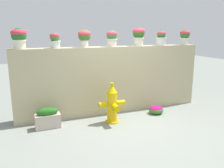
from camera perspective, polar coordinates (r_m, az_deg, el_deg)
The scene contains 12 objects.
ground_plane at distance 5.33m, azimuth 4.57°, elevation -10.16°, with size 24.00×24.00×0.00m, color gray.
stone_wall at distance 6.05m, azimuth 0.09°, elevation 1.10°, with size 4.86×0.41×1.69m, color tan.
potted_plant_0 at distance 5.50m, azimuth -21.74°, elevation 10.71°, with size 0.33×0.33×0.45m.
potted_plant_1 at distance 5.53m, azimuth -13.76°, elevation 10.53°, with size 0.25×0.25×0.35m.
potted_plant_2 at distance 5.72m, azimuth -6.74°, elevation 11.53°, with size 0.31×0.31×0.42m.
potted_plant_3 at distance 5.90m, azimuth -0.04°, elevation 11.36°, with size 0.27×0.27×0.40m.
potted_plant_4 at distance 6.23m, azimuth 6.51°, elevation 11.89°, with size 0.32×0.32×0.48m.
potted_plant_5 at distance 6.54m, azimuth 11.90°, elevation 11.06°, with size 0.29×0.29×0.39m.
potted_plant_6 at distance 7.01m, azimuth 17.33°, elevation 11.24°, with size 0.28×0.28×0.42m.
fire_hydrant at distance 5.38m, azimuth 0.07°, elevation -5.01°, with size 0.63×0.49×0.94m.
flower_bush_left at distance 6.14m, azimuth 10.71°, elevation -6.14°, with size 0.38×0.34×0.20m.
planter_box at distance 5.33m, azimuth -15.40°, elevation -8.08°, with size 0.54×0.24×0.46m.
Camera 1 is at (-2.18, -4.40, 2.08)m, focal length 37.52 mm.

